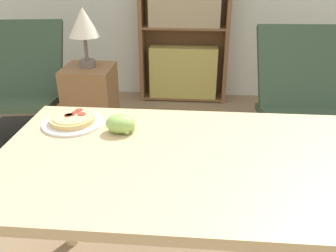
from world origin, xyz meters
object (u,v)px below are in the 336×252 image
(grape_bunch, at_px, (121,124))
(table_lamp, at_px, (84,25))
(pizza_on_plate, at_px, (73,121))
(bookshelf, at_px, (184,34))
(lounge_chair_near, at_px, (23,105))
(lounge_chair_far, at_px, (300,117))
(side_table, at_px, (92,108))

(grape_bunch, xyz_separation_m, table_lamp, (-0.49, 1.18, 0.15))
(table_lamp, bearing_deg, pizza_on_plate, -76.03)
(bookshelf, bearing_deg, grape_bunch, -93.52)
(lounge_chair_near, distance_m, lounge_chair_far, 2.09)
(lounge_chair_near, bearing_deg, bookshelf, 31.46)
(lounge_chair_near, bearing_deg, pizza_on_plate, -63.50)
(side_table, bearing_deg, bookshelf, 60.07)
(grape_bunch, height_order, bookshelf, bookshelf)
(lounge_chair_far, relative_size, table_lamp, 2.19)
(grape_bunch, xyz_separation_m, lounge_chair_near, (-1.06, 1.26, -0.48))
(lounge_chair_near, relative_size, bookshelf, 0.61)
(pizza_on_plate, distance_m, bookshelf, 2.25)
(grape_bunch, bearing_deg, lounge_chair_far, 49.88)
(bookshelf, height_order, table_lamp, bookshelf)
(lounge_chair_far, distance_m, table_lamp, 1.64)
(grape_bunch, xyz_separation_m, bookshelf, (0.14, 2.27, -0.11))
(lounge_chair_far, bearing_deg, lounge_chair_near, 175.65)
(grape_bunch, height_order, table_lamp, table_lamp)
(grape_bunch, bearing_deg, lounge_chair_near, 129.94)
(grape_bunch, height_order, side_table, grape_bunch)
(lounge_chair_near, height_order, side_table, lounge_chair_near)
(pizza_on_plate, height_order, lounge_chair_near, lounge_chair_near)
(lounge_chair_far, height_order, bookshelf, bookshelf)
(lounge_chair_near, bearing_deg, grape_bunch, -58.74)
(bookshelf, bearing_deg, lounge_chair_near, -139.87)
(bookshelf, bearing_deg, side_table, -119.93)
(lounge_chair_near, bearing_deg, table_lamp, -16.55)
(grape_bunch, relative_size, bookshelf, 0.08)
(side_table, bearing_deg, pizza_on_plate, -76.03)
(lounge_chair_far, bearing_deg, side_table, 178.21)
(side_table, xyz_separation_m, table_lamp, (0.00, -0.00, 0.60))
(bookshelf, distance_m, table_lamp, 1.28)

